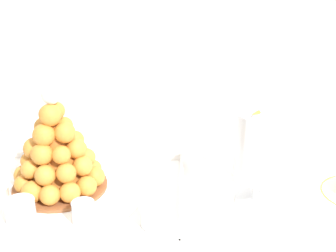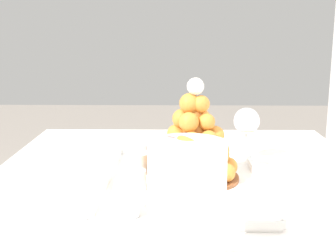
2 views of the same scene
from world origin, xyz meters
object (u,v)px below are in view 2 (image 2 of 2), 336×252
(dessert_cup_left, at_px, (142,153))
(wine_glass, at_px, (247,123))
(croquembouche, at_px, (195,143))
(dessert_cup_mid_right, at_px, (127,203))
(dessert_cup_mid_left, at_px, (138,164))
(macaron_goblet, at_px, (185,195))
(dessert_cup_centre, at_px, (136,181))
(creme_brulee_ramekin, at_px, (173,157))
(serving_tray, at_px, (183,183))

(dessert_cup_left, xyz_separation_m, wine_glass, (-0.04, 0.30, 0.08))
(croquembouche, relative_size, wine_glass, 1.66)
(croquembouche, distance_m, dessert_cup_mid_right, 0.28)
(dessert_cup_left, bearing_deg, dessert_cup_mid_left, -1.54)
(dessert_cup_mid_left, bearing_deg, macaron_goblet, 12.52)
(dessert_cup_mid_left, height_order, wine_glass, wine_glass)
(dessert_cup_mid_left, distance_m, dessert_cup_mid_right, 0.28)
(dessert_cup_mid_left, relative_size, wine_glass, 0.40)
(dessert_cup_left, xyz_separation_m, dessert_cup_centre, (0.25, 0.00, -0.00))
(creme_brulee_ramekin, xyz_separation_m, wine_glass, (-0.06, 0.21, 0.09))
(dessert_cup_centre, height_order, wine_glass, wine_glass)
(serving_tray, distance_m, dessert_cup_mid_left, 0.14)
(dessert_cup_mid_left, distance_m, dessert_cup_centre, 0.13)
(creme_brulee_ramekin, distance_m, macaron_goblet, 0.62)
(dessert_cup_mid_left, bearing_deg, creme_brulee_ramekin, 138.41)
(dessert_cup_centre, height_order, creme_brulee_ramekin, dessert_cup_centre)
(serving_tray, height_order, dessert_cup_mid_left, dessert_cup_mid_left)
(dessert_cup_mid_right, bearing_deg, dessert_cup_left, 179.67)
(dessert_cup_mid_right, distance_m, macaron_goblet, 0.28)
(creme_brulee_ramekin, bearing_deg, macaron_goblet, 1.92)
(serving_tray, xyz_separation_m, dessert_cup_mid_right, (0.20, -0.12, 0.03))
(dessert_cup_left, bearing_deg, serving_tray, 31.12)
(croquembouche, bearing_deg, serving_tray, -45.22)
(croquembouche, height_order, dessert_cup_left, croquembouche)
(croquembouche, height_order, dessert_cup_mid_left, croquembouche)
(dessert_cup_mid_left, distance_m, creme_brulee_ramekin, 0.14)
(creme_brulee_ramekin, relative_size, wine_glass, 0.54)
(macaron_goblet, xyz_separation_m, wine_glass, (-0.67, 0.19, -0.03))
(creme_brulee_ramekin, height_order, macaron_goblet, macaron_goblet)
(croquembouche, bearing_deg, macaron_goblet, -4.15)
(dessert_cup_mid_right, distance_m, wine_glass, 0.54)
(wine_glass, bearing_deg, croquembouche, -37.80)
(dessert_cup_left, xyz_separation_m, creme_brulee_ramekin, (0.01, 0.09, -0.01))
(creme_brulee_ramekin, bearing_deg, dessert_cup_mid_left, -41.59)
(dessert_cup_left, relative_size, macaron_goblet, 0.27)
(dessert_cup_mid_left, bearing_deg, dessert_cup_centre, 2.73)
(croquembouche, relative_size, dessert_cup_mid_left, 4.13)
(dessert_cup_mid_right, height_order, wine_glass, wine_glass)
(creme_brulee_ramekin, bearing_deg, wine_glass, 105.20)
(dessert_cup_centre, bearing_deg, macaron_goblet, 15.77)
(dessert_cup_centre, bearing_deg, dessert_cup_mid_left, -177.27)
(croquembouche, bearing_deg, dessert_cup_centre, -58.47)
(dessert_cup_mid_right, bearing_deg, creme_brulee_ramekin, 166.52)
(dessert_cup_left, relative_size, creme_brulee_ramekin, 0.73)
(dessert_cup_mid_left, relative_size, dessert_cup_mid_right, 1.08)
(dessert_cup_left, height_order, dessert_cup_mid_right, dessert_cup_mid_right)
(croquembouche, distance_m, dessert_cup_centre, 0.18)
(creme_brulee_ramekin, bearing_deg, dessert_cup_centre, -20.13)
(dessert_cup_left, distance_m, wine_glass, 0.31)
(macaron_goblet, bearing_deg, creme_brulee_ramekin, -178.08)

